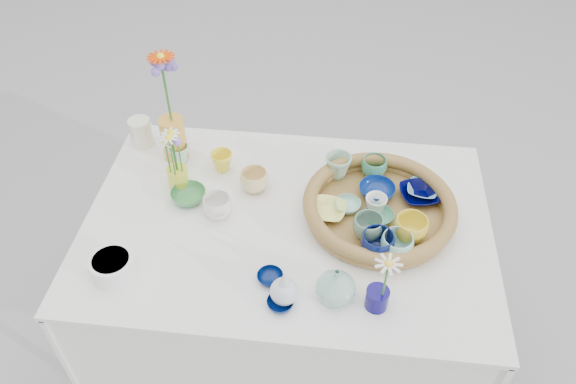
# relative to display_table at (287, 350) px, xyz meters

# --- Properties ---
(ground) EXTENTS (80.00, 80.00, 0.00)m
(ground) POSITION_rel_display_table_xyz_m (0.00, 0.00, 0.00)
(ground) COLOR #999998
(display_table) EXTENTS (1.26, 0.86, 0.77)m
(display_table) POSITION_rel_display_table_xyz_m (0.00, 0.00, 0.00)
(display_table) COLOR white
(display_table) RESTS_ON ground
(wicker_tray) EXTENTS (0.47, 0.47, 0.08)m
(wicker_tray) POSITION_rel_display_table_xyz_m (0.28, 0.05, 0.80)
(wicker_tray) COLOR brown
(wicker_tray) RESTS_ON display_table
(tray_ceramic_0) EXTENTS (0.12, 0.12, 0.04)m
(tray_ceramic_0) POSITION_rel_display_table_xyz_m (0.27, 0.13, 0.80)
(tray_ceramic_0) COLOR navy
(tray_ceramic_0) RESTS_ON wicker_tray
(tray_ceramic_1) EXTENTS (0.15, 0.15, 0.03)m
(tray_ceramic_1) POSITION_rel_display_table_xyz_m (0.41, 0.13, 0.80)
(tray_ceramic_1) COLOR #00012E
(tray_ceramic_1) RESTS_ON wicker_tray
(tray_ceramic_2) EXTENTS (0.13, 0.13, 0.08)m
(tray_ceramic_2) POSITION_rel_display_table_xyz_m (0.37, -0.05, 0.82)
(tray_ceramic_2) COLOR yellow
(tray_ceramic_2) RESTS_ON wicker_tray
(tray_ceramic_3) EXTENTS (0.12, 0.12, 0.03)m
(tray_ceramic_3) POSITION_rel_display_table_xyz_m (0.28, 0.02, 0.80)
(tray_ceramic_3) COLOR #55A982
(tray_ceramic_3) RESTS_ON wicker_tray
(tray_ceramic_4) EXTENTS (0.10, 0.10, 0.07)m
(tray_ceramic_4) POSITION_rel_display_table_xyz_m (0.25, -0.05, 0.82)
(tray_ceramic_4) COLOR gray
(tray_ceramic_4) RESTS_ON wicker_tray
(tray_ceramic_5) EXTENTS (0.11, 0.11, 0.03)m
(tray_ceramic_5) POSITION_rel_display_table_xyz_m (0.18, 0.06, 0.80)
(tray_ceramic_5) COLOR #8FD0BB
(tray_ceramic_5) RESTS_ON wicker_tray
(tray_ceramic_6) EXTENTS (0.10, 0.10, 0.08)m
(tray_ceramic_6) POSITION_rel_display_table_xyz_m (0.14, 0.21, 0.82)
(tray_ceramic_6) COLOR #93C6AB
(tray_ceramic_6) RESTS_ON wicker_tray
(tray_ceramic_7) EXTENTS (0.09, 0.09, 0.06)m
(tray_ceramic_7) POSITION_rel_display_table_xyz_m (0.27, 0.05, 0.81)
(tray_ceramic_7) COLOR white
(tray_ceramic_7) RESTS_ON wicker_tray
(tray_ceramic_8) EXTENTS (0.12, 0.12, 0.02)m
(tray_ceramic_8) POSITION_rel_display_table_xyz_m (0.42, 0.16, 0.80)
(tray_ceramic_8) COLOR #72B2D3
(tray_ceramic_8) RESTS_ON wicker_tray
(tray_ceramic_9) EXTENTS (0.13, 0.13, 0.08)m
(tray_ceramic_9) POSITION_rel_display_table_xyz_m (0.27, -0.12, 0.82)
(tray_ceramic_9) COLOR #09154C
(tray_ceramic_9) RESTS_ON wicker_tray
(tray_ceramic_10) EXTENTS (0.13, 0.13, 0.03)m
(tray_ceramic_10) POSITION_rel_display_table_xyz_m (0.12, 0.03, 0.80)
(tray_ceramic_10) COLOR #FFFA7B
(tray_ceramic_10) RESTS_ON wicker_tray
(tray_ceramic_11) EXTENTS (0.13, 0.13, 0.07)m
(tray_ceramic_11) POSITION_rel_display_table_xyz_m (0.33, -0.11, 0.82)
(tray_ceramic_11) COLOR #8CD1BC
(tray_ceramic_11) RESTS_ON wicker_tray
(tray_ceramic_12) EXTENTS (0.10, 0.10, 0.07)m
(tray_ceramic_12) POSITION_rel_display_table_xyz_m (0.26, 0.23, 0.82)
(tray_ceramic_12) COLOR #3A8D6A
(tray_ceramic_12) RESTS_ON wicker_tray
(loose_ceramic_0) EXTENTS (0.10, 0.10, 0.07)m
(loose_ceramic_0) POSITION_rel_display_table_xyz_m (-0.25, 0.22, 0.80)
(loose_ceramic_0) COLOR yellow
(loose_ceramic_0) RESTS_ON display_table
(loose_ceramic_1) EXTENTS (0.10, 0.10, 0.07)m
(loose_ceramic_1) POSITION_rel_display_table_xyz_m (-0.12, 0.13, 0.80)
(loose_ceramic_1) COLOR #E6C782
(loose_ceramic_1) RESTS_ON display_table
(loose_ceramic_2) EXTENTS (0.14, 0.14, 0.04)m
(loose_ceramic_2) POSITION_rel_display_table_xyz_m (-0.33, 0.06, 0.78)
(loose_ceramic_2) COLOR #43924E
(loose_ceramic_2) RESTS_ON display_table
(loose_ceramic_3) EXTENTS (0.12, 0.12, 0.07)m
(loose_ceramic_3) POSITION_rel_display_table_xyz_m (-0.22, 0.00, 0.80)
(loose_ceramic_3) COLOR white
(loose_ceramic_3) RESTS_ON display_table
(loose_ceramic_4) EXTENTS (0.09, 0.09, 0.02)m
(loose_ceramic_4) POSITION_rel_display_table_xyz_m (-0.02, -0.23, 0.78)
(loose_ceramic_4) COLOR #011349
(loose_ceramic_4) RESTS_ON display_table
(loose_ceramic_5) EXTENTS (0.09, 0.09, 0.07)m
(loose_ceramic_5) POSITION_rel_display_table_xyz_m (-0.40, 0.24, 0.80)
(loose_ceramic_5) COLOR #A1D1C3
(loose_ceramic_5) RESTS_ON display_table
(loose_ceramic_6) EXTENTS (0.09, 0.09, 0.02)m
(loose_ceramic_6) POSITION_rel_display_table_xyz_m (0.02, -0.32, 0.78)
(loose_ceramic_6) COLOR #041651
(loose_ceramic_6) RESTS_ON display_table
(fluted_bowl) EXTENTS (0.13, 0.13, 0.06)m
(fluted_bowl) POSITION_rel_display_table_xyz_m (-0.46, -0.26, 0.80)
(fluted_bowl) COLOR white
(fluted_bowl) RESTS_ON display_table
(bud_vase_paleblue) EXTENTS (0.10, 0.10, 0.12)m
(bud_vase_paleblue) POSITION_rel_display_table_xyz_m (0.03, -0.30, 0.82)
(bud_vase_paleblue) COLOR silver
(bud_vase_paleblue) RESTS_ON display_table
(bud_vase_seafoam) EXTENTS (0.11, 0.11, 0.11)m
(bud_vase_seafoam) POSITION_rel_display_table_xyz_m (0.16, -0.27, 0.82)
(bud_vase_seafoam) COLOR #8ABFAE
(bud_vase_seafoam) RESTS_ON display_table
(bud_vase_cobalt) EXTENTS (0.07, 0.07, 0.06)m
(bud_vase_cobalt) POSITION_rel_display_table_xyz_m (0.27, -0.28, 0.80)
(bud_vase_cobalt) COLOR #0C0655
(bud_vase_cobalt) RESTS_ON display_table
(single_daisy) EXTENTS (0.10, 0.10, 0.15)m
(single_daisy) POSITION_rel_display_table_xyz_m (0.29, -0.29, 0.89)
(single_daisy) COLOR white
(single_daisy) RESTS_ON bud_vase_cobalt
(tall_vase_yellow) EXTENTS (0.09, 0.09, 0.16)m
(tall_vase_yellow) POSITION_rel_display_table_xyz_m (-0.42, 0.26, 0.84)
(tall_vase_yellow) COLOR gold
(tall_vase_yellow) RESTS_ON display_table
(gerbera) EXTENTS (0.11, 0.11, 0.26)m
(gerbera) POSITION_rel_display_table_xyz_m (-0.41, 0.26, 1.04)
(gerbera) COLOR #F03F00
(gerbera) RESTS_ON tall_vase_yellow
(hydrangea) EXTENTS (0.09, 0.09, 0.27)m
(hydrangea) POSITION_rel_display_table_xyz_m (-0.42, 0.27, 1.02)
(hydrangea) COLOR #7A57C5
(hydrangea) RESTS_ON tall_vase_yellow
(white_pitcher) EXTENTS (0.13, 0.11, 0.10)m
(white_pitcher) POSITION_rel_display_table_xyz_m (-0.56, 0.32, 0.82)
(white_pitcher) COLOR white
(white_pitcher) RESTS_ON display_table
(daisy_cup) EXTENTS (0.09, 0.09, 0.07)m
(daisy_cup) POSITION_rel_display_table_xyz_m (-0.37, 0.12, 0.80)
(daisy_cup) COLOR yellow
(daisy_cup) RESTS_ON display_table
(daisy_posy) EXTENTS (0.09, 0.09, 0.17)m
(daisy_posy) POSITION_rel_display_table_xyz_m (-0.37, 0.11, 0.92)
(daisy_posy) COLOR white
(daisy_posy) RESTS_ON daisy_cup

